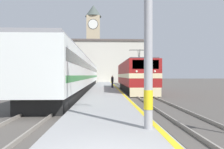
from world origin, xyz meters
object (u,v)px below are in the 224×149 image
object	(u,v)px
locomotive_train	(134,76)
catenary_mast	(151,8)
person_on_platform	(112,81)
passenger_train	(82,74)
clock_tower	(93,41)

from	to	relation	value
locomotive_train	catenary_mast	xyz separation A→B (m)	(-2.16, -19.32, 2.20)
person_on_platform	locomotive_train	bearing A→B (deg)	-49.73
passenger_train	person_on_platform	size ratio (longest dim) A/B	26.69
locomotive_train	person_on_platform	size ratio (longest dim) A/B	8.93
person_on_platform	clock_tower	xyz separation A→B (m)	(-4.67, 43.83, 12.42)
passenger_train	person_on_platform	xyz separation A→B (m)	(4.31, -2.47, -1.00)
person_on_platform	catenary_mast	bearing A→B (deg)	-89.10
clock_tower	person_on_platform	bearing A→B (deg)	-83.92
locomotive_train	catenary_mast	world-z (taller)	catenary_mast
catenary_mast	locomotive_train	bearing A→B (deg)	83.62
locomotive_train	passenger_train	bearing A→B (deg)	141.48
catenary_mast	clock_tower	distance (m)	66.99
clock_tower	catenary_mast	bearing A→B (deg)	-85.66
locomotive_train	person_on_platform	distance (m)	3.95
locomotive_train	catenary_mast	size ratio (longest dim) A/B	1.93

